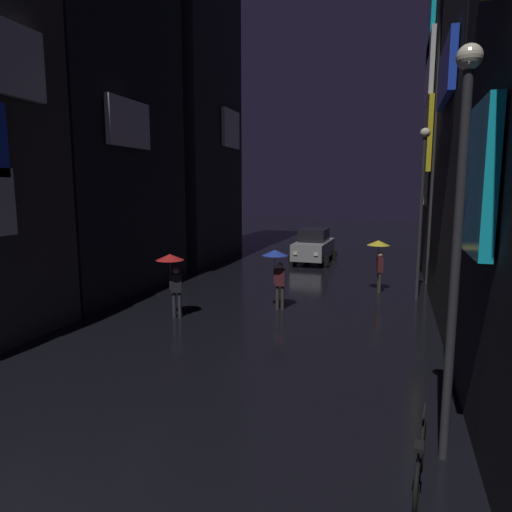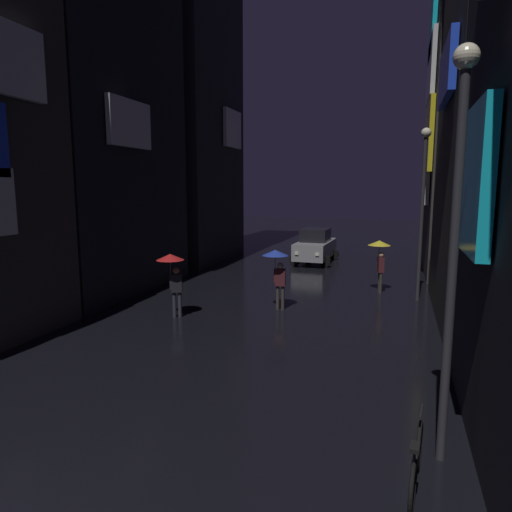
{
  "view_description": "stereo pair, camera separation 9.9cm",
  "coord_description": "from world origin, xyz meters",
  "px_view_note": "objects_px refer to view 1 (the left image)",
  "views": [
    {
      "loc": [
        4.12,
        -3.15,
        4.27
      ],
      "look_at": [
        0.0,
        10.28,
        2.12
      ],
      "focal_mm": 32.0,
      "sensor_mm": 36.0,
      "label": 1
    },
    {
      "loc": [
        4.21,
        -3.12,
        4.27
      ],
      "look_at": [
        0.0,
        10.28,
        2.12
      ],
      "focal_mm": 32.0,
      "sensor_mm": 36.0,
      "label": 2
    }
  ],
  "objects_px": {
    "pedestrian_midstreet_left_blue": "(277,263)",
    "bicycle_parked_at_storefront": "(420,462)",
    "pedestrian_foreground_right_yellow": "(379,252)",
    "car_distant": "(314,246)",
    "pedestrian_near_crossing_red": "(172,268)",
    "streetlamp_right_near": "(459,216)",
    "streetlamp_right_far": "(422,197)"
  },
  "relations": [
    {
      "from": "pedestrian_midstreet_left_blue",
      "to": "pedestrian_foreground_right_yellow",
      "type": "xyz_separation_m",
      "value": [
        3.27,
        3.83,
        0.0
      ]
    },
    {
      "from": "streetlamp_right_near",
      "to": "streetlamp_right_far",
      "type": "height_order",
      "value": "streetlamp_right_far"
    },
    {
      "from": "pedestrian_near_crossing_red",
      "to": "streetlamp_right_near",
      "type": "height_order",
      "value": "streetlamp_right_near"
    },
    {
      "from": "bicycle_parked_at_storefront",
      "to": "car_distant",
      "type": "xyz_separation_m",
      "value": [
        -4.85,
        19.03,
        0.54
      ]
    },
    {
      "from": "pedestrian_midstreet_left_blue",
      "to": "bicycle_parked_at_storefront",
      "type": "xyz_separation_m",
      "value": [
        4.35,
        -8.66,
        -1.28
      ]
    },
    {
      "from": "pedestrian_near_crossing_red",
      "to": "streetlamp_right_near",
      "type": "distance_m",
      "value": 9.93
    },
    {
      "from": "bicycle_parked_at_storefront",
      "to": "streetlamp_right_far",
      "type": "relative_size",
      "value": 0.29
    },
    {
      "from": "pedestrian_midstreet_left_blue",
      "to": "pedestrian_foreground_right_yellow",
      "type": "height_order",
      "value": "same"
    },
    {
      "from": "streetlamp_right_far",
      "to": "pedestrian_near_crossing_red",
      "type": "bearing_deg",
      "value": -147.97
    },
    {
      "from": "pedestrian_midstreet_left_blue",
      "to": "pedestrian_near_crossing_red",
      "type": "relative_size",
      "value": 1.0
    },
    {
      "from": "pedestrian_near_crossing_red",
      "to": "bicycle_parked_at_storefront",
      "type": "distance_m",
      "value": 10.02
    },
    {
      "from": "pedestrian_midstreet_left_blue",
      "to": "streetlamp_right_far",
      "type": "distance_m",
      "value": 5.99
    },
    {
      "from": "streetlamp_right_far",
      "to": "bicycle_parked_at_storefront",
      "type": "bearing_deg",
      "value": -91.99
    },
    {
      "from": "car_distant",
      "to": "pedestrian_midstreet_left_blue",
      "type": "bearing_deg",
      "value": -87.24
    },
    {
      "from": "pedestrian_near_crossing_red",
      "to": "bicycle_parked_at_storefront",
      "type": "relative_size",
      "value": 1.17
    },
    {
      "from": "car_distant",
      "to": "streetlamp_right_far",
      "type": "relative_size",
      "value": 0.66
    },
    {
      "from": "pedestrian_midstreet_left_blue",
      "to": "streetlamp_right_near",
      "type": "xyz_separation_m",
      "value": [
        4.75,
        -7.78,
        2.17
      ]
    },
    {
      "from": "pedestrian_foreground_right_yellow",
      "to": "streetlamp_right_far",
      "type": "xyz_separation_m",
      "value": [
        1.48,
        -0.94,
        2.23
      ]
    },
    {
      "from": "bicycle_parked_at_storefront",
      "to": "car_distant",
      "type": "relative_size",
      "value": 0.43
    },
    {
      "from": "pedestrian_foreground_right_yellow",
      "to": "pedestrian_near_crossing_red",
      "type": "bearing_deg",
      "value": -137.28
    },
    {
      "from": "pedestrian_foreground_right_yellow",
      "to": "pedestrian_near_crossing_red",
      "type": "relative_size",
      "value": 1.0
    },
    {
      "from": "pedestrian_foreground_right_yellow",
      "to": "car_distant",
      "type": "distance_m",
      "value": 7.59
    },
    {
      "from": "pedestrian_midstreet_left_blue",
      "to": "streetlamp_right_near",
      "type": "height_order",
      "value": "streetlamp_right_near"
    },
    {
      "from": "bicycle_parked_at_storefront",
      "to": "car_distant",
      "type": "bearing_deg",
      "value": 104.29
    },
    {
      "from": "pedestrian_near_crossing_red",
      "to": "streetlamp_right_far",
      "type": "height_order",
      "value": "streetlamp_right_far"
    },
    {
      "from": "pedestrian_midstreet_left_blue",
      "to": "bicycle_parked_at_storefront",
      "type": "bearing_deg",
      "value": -63.35
    },
    {
      "from": "bicycle_parked_at_storefront",
      "to": "streetlamp_right_far",
      "type": "xyz_separation_m",
      "value": [
        0.4,
        11.55,
        3.51
      ]
    },
    {
      "from": "pedestrian_midstreet_left_blue",
      "to": "bicycle_parked_at_storefront",
      "type": "relative_size",
      "value": 1.17
    },
    {
      "from": "pedestrian_foreground_right_yellow",
      "to": "streetlamp_right_near",
      "type": "relative_size",
      "value": 0.34
    },
    {
      "from": "pedestrian_midstreet_left_blue",
      "to": "pedestrian_near_crossing_red",
      "type": "bearing_deg",
      "value": -146.8
    },
    {
      "from": "pedestrian_foreground_right_yellow",
      "to": "car_distant",
      "type": "bearing_deg",
      "value": 119.96
    },
    {
      "from": "car_distant",
      "to": "streetlamp_right_near",
      "type": "height_order",
      "value": "streetlamp_right_near"
    }
  ]
}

